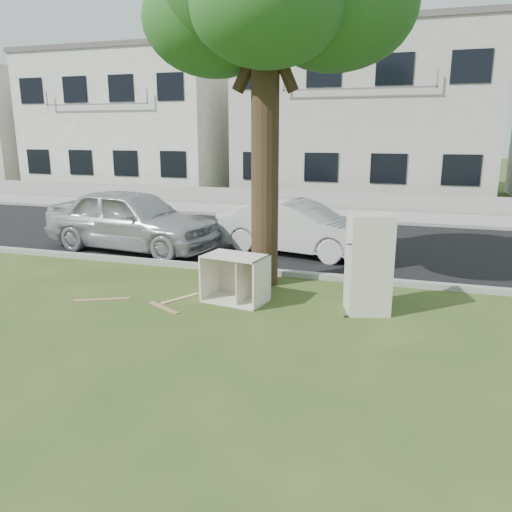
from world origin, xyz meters
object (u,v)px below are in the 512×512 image
(cabinet, at_px, (235,278))
(car_center, at_px, (297,227))
(car_left, at_px, (132,219))
(fridge, at_px, (369,264))

(cabinet, height_order, car_center, car_center)
(car_center, xyz_separation_m, car_left, (-4.22, -0.86, 0.13))
(fridge, xyz_separation_m, car_left, (-6.33, 2.97, -0.04))
(car_center, bearing_deg, fridge, -138.36)
(car_center, distance_m, car_left, 4.31)
(fridge, height_order, car_left, fridge)
(fridge, relative_size, cabinet, 1.52)
(car_center, bearing_deg, cabinet, -170.54)
(car_left, bearing_deg, cabinet, -121.32)
(car_center, height_order, car_left, car_left)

